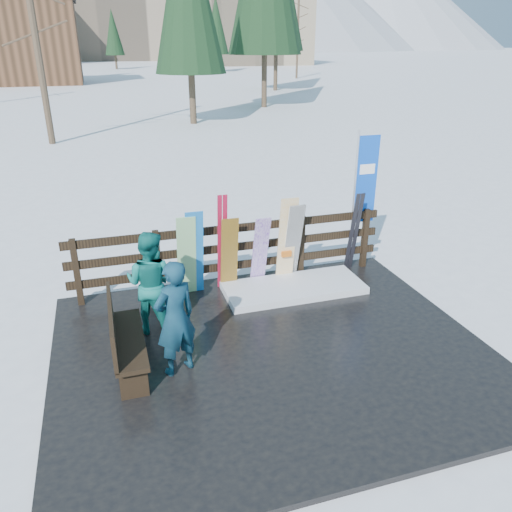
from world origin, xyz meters
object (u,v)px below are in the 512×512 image
object	(u,v)px
snowboard_3	(260,251)
snowboard_5	(287,241)
snowboard_0	(195,253)
snowboard_2	(229,254)
person_front	(175,318)
person_back	(151,283)
snowboard_4	(293,243)
rental_flag	(363,185)
snowboard_1	(187,256)
bench	(122,336)

from	to	relation	value
snowboard_3	snowboard_5	bearing A→B (deg)	0.00
snowboard_0	snowboard_3	bearing A→B (deg)	0.00
snowboard_2	person_front	distance (m)	2.42
snowboard_3	person_back	xyz separation A→B (m)	(-1.97, -0.95, 0.12)
snowboard_0	snowboard_4	bearing A→B (deg)	0.00
snowboard_3	person_back	bearing A→B (deg)	-154.23
rental_flag	snowboard_1	bearing A→B (deg)	-175.37
snowboard_4	person_front	world-z (taller)	person_front
snowboard_1	rental_flag	xyz separation A→B (m)	(3.34, 0.27, 0.88)
snowboard_1	person_back	distance (m)	1.17
bench	snowboard_4	world-z (taller)	snowboard_4
snowboard_0	snowboard_1	world-z (taller)	snowboard_0
snowboard_3	rental_flag	distance (m)	2.28
snowboard_2	person_front	world-z (taller)	person_front
snowboard_1	rental_flag	distance (m)	3.46
snowboard_2	rental_flag	xyz separation A→B (m)	(2.61, 0.27, 0.93)
bench	person_back	world-z (taller)	person_back
snowboard_1	snowboard_4	world-z (taller)	snowboard_4
snowboard_2	snowboard_3	size ratio (longest dim) A/B	1.00
person_back	rental_flag	bearing A→B (deg)	-132.06
snowboard_0	rental_flag	distance (m)	3.32
snowboard_0	snowboard_3	size ratio (longest dim) A/B	1.13
snowboard_2	person_back	xyz separation A→B (m)	(-1.42, -0.95, 0.11)
snowboard_1	snowboard_3	xyz separation A→B (m)	(1.28, 0.00, -0.07)
snowboard_5	snowboard_3	bearing A→B (deg)	-180.00
snowboard_2	snowboard_3	bearing A→B (deg)	-0.00
snowboard_0	person_back	bearing A→B (deg)	-130.87
rental_flag	snowboard_3	bearing A→B (deg)	-172.51
snowboard_0	snowboard_2	size ratio (longest dim) A/B	1.14
snowboard_0	snowboard_5	world-z (taller)	snowboard_5
bench	snowboard_2	size ratio (longest dim) A/B	1.10
snowboard_3	person_front	size ratio (longest dim) A/B	0.87
snowboard_3	snowboard_5	xyz separation A→B (m)	(0.49, 0.00, 0.14)
snowboard_1	snowboard_5	bearing A→B (deg)	0.00
bench	rental_flag	bearing A→B (deg)	25.25
snowboard_0	snowboard_1	bearing A→B (deg)	180.00
snowboard_4	person_back	bearing A→B (deg)	-159.73
snowboard_2	snowboard_4	size ratio (longest dim) A/B	0.89
snowboard_5	rental_flag	xyz separation A→B (m)	(1.56, 0.27, 0.80)
snowboard_0	snowboard_5	distance (m)	1.64
bench	snowboard_2	world-z (taller)	snowboard_2
snowboard_0	person_front	xyz separation A→B (m)	(-0.64, -2.07, 0.02)
snowboard_5	rental_flag	distance (m)	1.78
bench	rental_flag	xyz separation A→B (m)	(4.51, 2.13, 1.09)
snowboard_0	snowboard_5	size ratio (longest dim) A/B	0.96
bench	person_back	size ratio (longest dim) A/B	0.95
bench	snowboard_1	xyz separation A→B (m)	(1.17, 1.86, 0.21)
rental_flag	person_back	size ratio (longest dim) A/B	1.65
snowboard_5	person_back	bearing A→B (deg)	-158.87
person_back	snowboard_2	bearing A→B (deg)	-115.09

